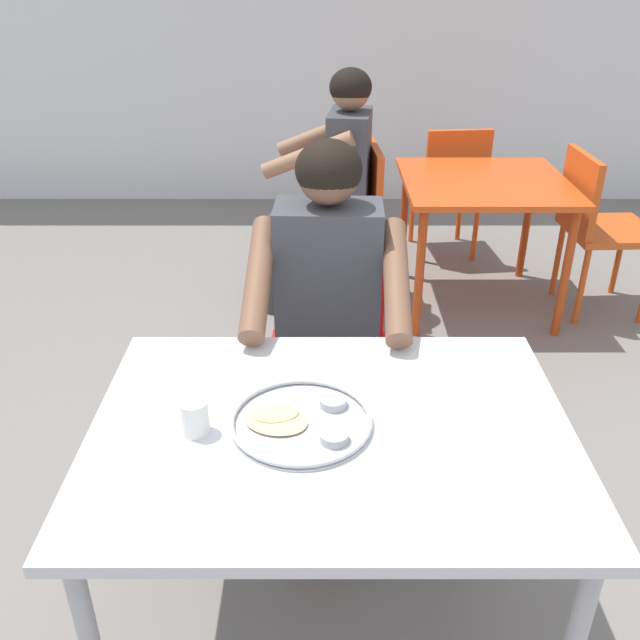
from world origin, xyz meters
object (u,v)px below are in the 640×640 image
patron_background (332,172)px  diner_foreground (328,305)px  table_foreground (331,451)px  drinking_cup (195,416)px  chair_red_right (597,221)px  table_background_red (484,196)px  chair_red_left (353,216)px  chair_red_far (451,183)px  thali_tray (302,421)px  chair_foreground (329,339)px

patron_background → diner_foreground: bearing=-91.3°
table_foreground → diner_foreground: size_ratio=0.91×
drinking_cup → chair_red_right: (1.72, 2.07, -0.29)m
chair_red_right → drinking_cup: bearing=-129.7°
table_background_red → chair_red_left: (-0.67, 0.05, -0.13)m
chair_red_left → chair_red_right: (1.26, -0.11, 0.01)m
table_foreground → table_background_red: size_ratio=1.36×
diner_foreground → table_background_red: (0.82, 1.48, -0.12)m
table_background_red → chair_red_right: chair_red_right is taller
diner_foreground → drinking_cup: bearing=-115.6°
diner_foreground → chair_red_far: 2.30m
chair_red_far → chair_red_right: bearing=-49.3°
thali_tray → chair_red_left: (0.22, 2.15, -0.27)m
thali_tray → drinking_cup: 0.25m
chair_red_far → patron_background: patron_background is taller
table_background_red → chair_red_right: bearing=-5.8°
table_foreground → patron_background: 2.12m
chair_red_right → patron_background: bearing=177.1°
chair_foreground → chair_red_far: chair_foreground is taller
table_foreground → chair_red_left: chair_red_left is taller
chair_red_left → patron_background: (-0.12, -0.04, 0.25)m
chair_red_right → chair_red_far: size_ratio=1.03×
chair_foreground → patron_background: 1.29m
table_foreground → patron_background: size_ratio=0.91×
chair_red_far → patron_background: bearing=-138.0°
drinking_cup → chair_foreground: (0.32, 0.87, -0.30)m
chair_red_left → chair_red_right: 1.26m
table_foreground → table_background_red: (0.82, 2.11, -0.05)m
table_background_red → chair_red_left: bearing=176.0°
drinking_cup → thali_tray: bearing=6.5°
diner_foreground → thali_tray: bearing=-96.2°
thali_tray → chair_red_left: bearing=84.2°
drinking_cup → table_background_red: drinking_cup is taller
chair_red_far → table_foreground: bearing=-105.5°
chair_foreground → chair_red_left: bearing=83.7°
chair_foreground → diner_foreground: (-0.01, -0.22, 0.25)m
drinking_cup → table_background_red: bearing=62.0°
table_foreground → chair_red_left: bearing=86.0°
chair_foreground → chair_red_right: chair_red_right is taller
drinking_cup → table_background_red: (1.14, 2.13, -0.18)m
drinking_cup → patron_background: bearing=80.8°
chair_red_right → chair_red_far: chair_red_right is taller
drinking_cup → chair_red_left: bearing=78.0°
table_background_red → chair_red_far: size_ratio=1.01×
thali_tray → patron_background: (0.10, 2.12, -0.02)m
diner_foreground → table_background_red: size_ratio=1.49×
table_background_red → chair_red_right: 0.60m
table_background_red → drinking_cup: bearing=-118.0°
diner_foreground → table_foreground: bearing=-89.9°
diner_foreground → chair_red_left: diner_foreground is taller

